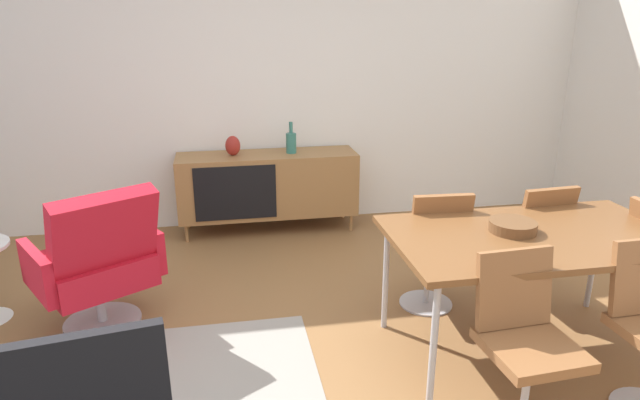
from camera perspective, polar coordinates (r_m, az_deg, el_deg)
name	(u,v)px	position (r m, az deg, el deg)	size (l,w,h in m)	color
ground_plane	(292,385)	(3.10, -2.94, -18.70)	(8.32, 8.32, 0.00)	olive
wall_back	(251,73)	(5.08, -7.27, 13.01)	(6.80, 0.12, 2.80)	white
sideboard	(268,184)	(4.97, -5.49, 1.66)	(1.60, 0.45, 0.72)	olive
vase_cobalt	(233,146)	(4.87, -9.10, 5.62)	(0.13, 0.13, 0.17)	maroon
vase_sculptural_dark	(291,142)	(4.90, -3.04, 6.05)	(0.09, 0.09, 0.28)	#337266
dining_table	(534,241)	(3.25, 21.43, -3.98)	(1.60, 0.90, 0.74)	brown
wooden_bowl_on_table	(513,226)	(3.22, 19.48, -2.61)	(0.26, 0.26, 0.06)	brown
dining_chair_front_left	(524,338)	(2.76, 20.54, -13.36)	(0.42, 0.45, 0.86)	brown
dining_chair_back_left	(433,244)	(3.64, 11.71, -4.56)	(0.42, 0.45, 0.86)	brown
dining_chair_back_right	(532,237)	(3.95, 21.28, -3.60)	(0.43, 0.45, 0.86)	brown
lounge_chair_red	(98,260)	(3.62, -22.19, -5.79)	(0.89, 0.88, 0.95)	red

